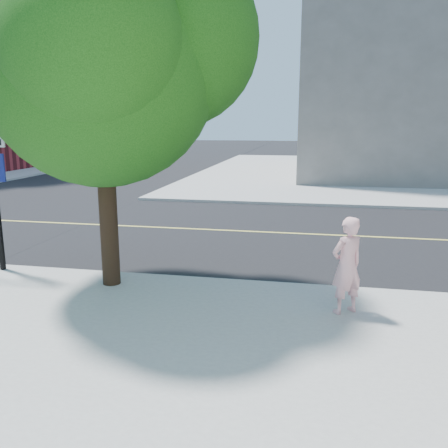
# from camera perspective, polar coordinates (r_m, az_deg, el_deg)

# --- Properties ---
(ground) EXTENTS (140.00, 140.00, 0.00)m
(ground) POSITION_cam_1_polar(r_m,az_deg,el_deg) (10.80, -22.78, -5.29)
(ground) COLOR black
(ground) RESTS_ON ground
(road_ew) EXTENTS (140.00, 9.00, 0.01)m
(road_ew) POSITION_cam_1_polar(r_m,az_deg,el_deg) (14.61, -13.07, -0.19)
(road_ew) COLOR black
(road_ew) RESTS_ON ground
(sidewalk_ne) EXTENTS (29.00, 25.00, 0.12)m
(sidewalk_ne) POSITION_cam_1_polar(r_m,az_deg,el_deg) (31.10, 25.25, 5.55)
(sidewalk_ne) COLOR #A9A9A7
(sidewalk_ne) RESTS_ON ground
(man_on_phone) EXTENTS (0.68, 0.63, 1.55)m
(man_on_phone) POSITION_cam_1_polar(r_m,az_deg,el_deg) (7.60, 14.63, -4.88)
(man_on_phone) COLOR #FCB6BD
(man_on_phone) RESTS_ON sidewalk_se
(street_tree) EXTENTS (5.02, 4.57, 6.67)m
(street_tree) POSITION_cam_1_polar(r_m,az_deg,el_deg) (8.71, -14.15, 20.78)
(street_tree) COLOR black
(street_tree) RESTS_ON sidewalk_se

